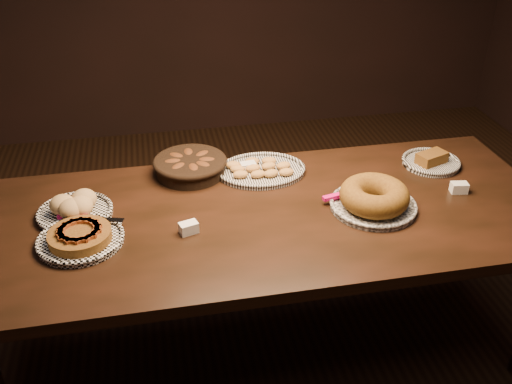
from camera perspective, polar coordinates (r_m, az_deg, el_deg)
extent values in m
plane|color=black|center=(2.82, 1.03, -14.89)|extent=(5.00, 5.00, 0.00)
cube|color=black|center=(2.35, 1.19, -2.50)|extent=(2.40, 1.00, 0.05)
cylinder|color=black|center=(2.91, -22.01, -6.70)|extent=(0.08, 0.08, 0.70)
cylinder|color=black|center=(3.21, 18.79, -2.22)|extent=(0.08, 0.08, 0.70)
torus|color=white|center=(2.25, -17.16, -4.43)|extent=(0.33, 0.33, 0.02)
cylinder|color=#45250D|center=(2.24, -17.20, -4.21)|extent=(0.29, 0.29, 0.04)
cube|color=#632A11|center=(2.21, -15.73, -3.77)|extent=(0.04, 0.08, 0.01)
cube|color=#632A11|center=(2.23, -15.68, -3.36)|extent=(0.04, 0.08, 0.01)
cube|color=#632A11|center=(2.26, -15.94, -3.01)|extent=(0.07, 0.08, 0.01)
cube|color=#632A11|center=(2.27, -16.46, -2.81)|extent=(0.08, 0.06, 0.01)
cube|color=#632A11|center=(2.28, -17.14, -2.77)|extent=(0.08, 0.03, 0.01)
cube|color=#632A11|center=(2.28, -17.85, -2.91)|extent=(0.08, 0.05, 0.01)
cube|color=#632A11|center=(2.27, -18.45, -3.20)|extent=(0.07, 0.08, 0.01)
cube|color=#632A11|center=(2.25, -18.84, -3.59)|extent=(0.04, 0.08, 0.01)
cube|color=#632A11|center=(2.23, -18.92, -4.00)|extent=(0.04, 0.08, 0.01)
cube|color=#632A11|center=(2.21, -18.69, -4.36)|extent=(0.07, 0.08, 0.01)
cube|color=#632A11|center=(2.19, -18.17, -4.59)|extent=(0.08, 0.06, 0.01)
cube|color=#632A11|center=(2.18, -17.47, -4.63)|extent=(0.08, 0.03, 0.01)
cube|color=#632A11|center=(2.18, -16.73, -4.48)|extent=(0.08, 0.05, 0.01)
cube|color=#632A11|center=(2.19, -16.11, -4.17)|extent=(0.07, 0.08, 0.01)
cube|color=#E60B73|center=(2.36, -17.85, -2.40)|extent=(0.12, 0.06, 0.02)
cube|color=silver|center=(2.32, -14.87, -2.70)|extent=(0.15, 0.07, 0.00)
torus|color=black|center=(2.61, 0.55, 2.31)|extent=(0.33, 0.33, 0.02)
ellipsoid|color=#9C5F2D|center=(2.55, -1.56, 1.78)|extent=(0.07, 0.05, 0.03)
ellipsoid|color=#9C5F2D|center=(2.55, 0.19, 1.81)|extent=(0.07, 0.05, 0.03)
ellipsoid|color=#9C5F2D|center=(2.56, 1.52, 1.88)|extent=(0.08, 0.06, 0.03)
ellipsoid|color=#9C5F2D|center=(2.57, 3.05, 2.01)|extent=(0.07, 0.05, 0.03)
ellipsoid|color=#9C5F2D|center=(2.60, -1.85, 2.34)|extent=(0.07, 0.05, 0.03)
ellipsoid|color=#9C5F2D|center=(2.60, -0.31, 2.42)|extent=(0.08, 0.05, 0.03)
ellipsoid|color=#9C5F2D|center=(2.62, 1.26, 2.63)|extent=(0.08, 0.06, 0.03)
ellipsoid|color=#9C5F2D|center=(2.62, 2.77, 2.66)|extent=(0.08, 0.06, 0.03)
ellipsoid|color=#9C5F2D|center=(2.63, -2.31, 2.73)|extent=(0.08, 0.05, 0.03)
ellipsoid|color=#9C5F2D|center=(2.66, -0.41, 3.10)|extent=(0.07, 0.05, 0.03)
ellipsoid|color=#9C5F2D|center=(2.66, 1.31, 3.15)|extent=(0.07, 0.05, 0.03)
torus|color=black|center=(2.40, 11.65, -1.19)|extent=(0.36, 0.36, 0.02)
torus|color=brown|center=(2.38, 11.75, -0.34)|extent=(0.29, 0.29, 0.10)
cube|color=#E60B73|center=(2.41, 7.98, -0.40)|extent=(0.12, 0.05, 0.02)
cube|color=silver|center=(2.48, 10.55, 0.17)|extent=(0.15, 0.06, 0.00)
cylinder|color=black|center=(2.61, -6.59, 2.55)|extent=(0.36, 0.36, 0.08)
torus|color=black|center=(2.60, -6.62, 3.04)|extent=(0.34, 0.34, 0.03)
ellipsoid|color=black|center=(2.59, -4.92, 2.98)|extent=(0.11, 0.07, 0.05)
ellipsoid|color=black|center=(2.64, -5.39, 3.57)|extent=(0.11, 0.10, 0.05)
ellipsoid|color=black|center=(2.67, -6.77, 3.74)|extent=(0.06, 0.10, 0.05)
ellipsoid|color=black|center=(2.64, -7.95, 3.38)|extent=(0.11, 0.11, 0.05)
ellipsoid|color=black|center=(2.60, -8.31, 2.80)|extent=(0.10, 0.06, 0.05)
ellipsoid|color=black|center=(2.55, -7.76, 2.30)|extent=(0.11, 0.11, 0.05)
ellipsoid|color=black|center=(2.53, -6.27, 2.19)|extent=(0.07, 0.10, 0.05)
ellipsoid|color=black|center=(2.55, -5.31, 2.51)|extent=(0.11, 0.11, 0.05)
torus|color=white|center=(2.42, -17.67, -1.83)|extent=(0.30, 0.30, 0.02)
ellipsoid|color=#9C7148|center=(2.41, -18.78, -1.22)|extent=(0.10, 0.10, 0.08)
ellipsoid|color=#9C7148|center=(2.42, -16.82, -0.68)|extent=(0.10, 0.10, 0.08)
ellipsoid|color=#9C7148|center=(2.37, -17.98, -1.63)|extent=(0.10, 0.10, 0.08)
ellipsoid|color=#9C7148|center=(2.38, -17.18, -1.40)|extent=(0.10, 0.10, 0.08)
torus|color=black|center=(2.80, 17.11, 2.98)|extent=(0.27, 0.27, 0.02)
cube|color=#45250D|center=(2.80, 17.16, 3.29)|extent=(0.16, 0.12, 0.05)
cube|color=white|center=(2.22, -6.75, -3.58)|extent=(0.08, 0.06, 0.04)
cube|color=white|center=(2.62, -0.80, 2.50)|extent=(0.07, 0.05, 0.04)
cube|color=white|center=(2.39, 11.46, -1.26)|extent=(0.07, 0.05, 0.04)
cube|color=white|center=(2.41, -18.15, -2.06)|extent=(0.07, 0.05, 0.04)
cube|color=white|center=(2.61, 19.64, 0.41)|extent=(0.08, 0.05, 0.04)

